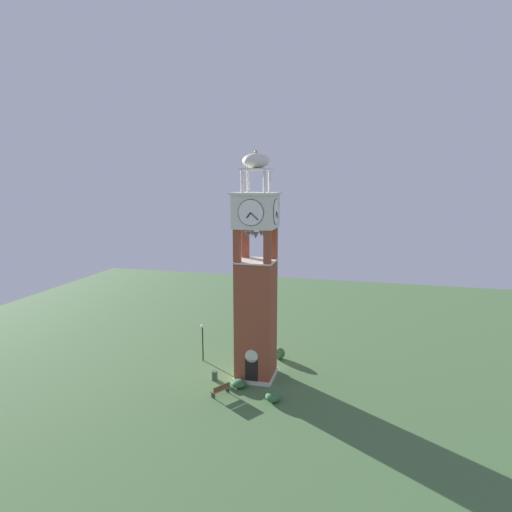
# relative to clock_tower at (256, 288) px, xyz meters

# --- Properties ---
(ground) EXTENTS (80.00, 80.00, 0.00)m
(ground) POSITION_rel_clock_tower_xyz_m (0.00, 0.00, -8.06)
(ground) COLOR #476B3D
(clock_tower) EXTENTS (3.69, 3.69, 19.42)m
(clock_tower) POSITION_rel_clock_tower_xyz_m (0.00, 0.00, 0.00)
(clock_tower) COLOR brown
(clock_tower) RESTS_ON ground
(park_bench) EXTENTS (1.26, 1.57, 0.95)m
(park_bench) POSITION_rel_clock_tower_xyz_m (-1.91, -3.93, -7.58)
(park_bench) COLOR brown
(park_bench) RESTS_ON ground
(lamp_post) EXTENTS (0.36, 0.36, 3.64)m
(lamp_post) POSITION_rel_clock_tower_xyz_m (-5.77, 2.06, -5.51)
(lamp_post) COLOR black
(lamp_post) RESTS_ON ground
(trash_bin) EXTENTS (0.52, 0.52, 0.80)m
(trash_bin) POSITION_rel_clock_tower_xyz_m (-3.33, -1.47, -7.66)
(trash_bin) COLOR #38513D
(trash_bin) RESTS_ON ground
(shrub_near_entry) EXTENTS (1.23, 1.23, 0.64)m
(shrub_near_entry) POSITION_rel_clock_tower_xyz_m (-0.91, -2.24, -7.74)
(shrub_near_entry) COLOR #336638
(shrub_near_entry) RESTS_ON ground
(shrub_left_of_tower) EXTENTS (1.21, 1.21, 0.74)m
(shrub_left_of_tower) POSITION_rel_clock_tower_xyz_m (2.34, -3.77, -7.69)
(shrub_left_of_tower) COLOR #336638
(shrub_left_of_tower) RESTS_ON ground
(shrub_behind_bench) EXTENTS (1.14, 1.14, 1.09)m
(shrub_behind_bench) POSITION_rel_clock_tower_xyz_m (1.21, 4.31, -7.51)
(shrub_behind_bench) COLOR #336638
(shrub_behind_bench) RESTS_ON ground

